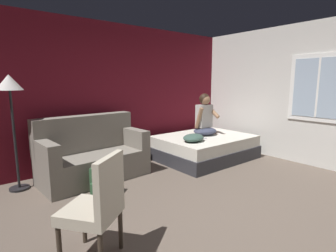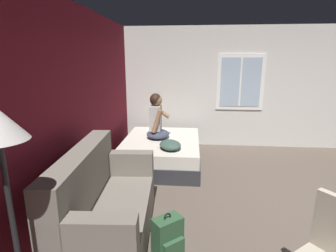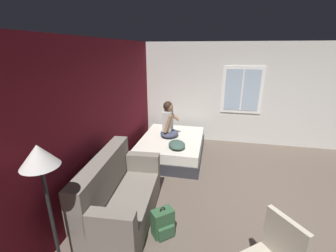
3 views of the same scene
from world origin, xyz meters
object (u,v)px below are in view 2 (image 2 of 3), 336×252
at_px(bed, 161,151).
at_px(couch, 105,207).
at_px(cell_phone, 169,143).
at_px(person_seated, 157,120).
at_px(backpack, 168,236).
at_px(throw_pillow, 170,145).
at_px(floor_lamp, 0,148).

height_order(bed, couch, couch).
bearing_deg(bed, couch, 171.02).
bearing_deg(couch, cell_phone, -14.28).
distance_m(couch, cell_phone, 2.16).
height_order(couch, cell_phone, couch).
distance_m(couch, person_seated, 2.45).
distance_m(bed, couch, 2.33).
relative_size(backpack, cell_phone, 3.18).
xyz_separation_m(couch, person_seated, (2.39, -0.27, 0.44)).
relative_size(couch, throw_pillow, 3.65).
height_order(couch, person_seated, person_seated).
distance_m(throw_pillow, cell_phone, 0.34).
relative_size(bed, cell_phone, 13.36).
xyz_separation_m(bed, throw_pillow, (-0.54, -0.22, 0.31)).
distance_m(couch, backpack, 0.77).
distance_m(bed, person_seated, 0.61).
bearing_deg(floor_lamp, couch, -13.17).
bearing_deg(person_seated, throw_pillow, -153.58).
relative_size(couch, backpack, 3.83).
height_order(bed, cell_phone, cell_phone).
height_order(person_seated, backpack, person_seated).
relative_size(bed, couch, 1.10).
relative_size(backpack, floor_lamp, 0.27).
xyz_separation_m(throw_pillow, cell_phone, (0.33, 0.05, -0.07)).
bearing_deg(bed, person_seated, 45.66).
bearing_deg(bed, floor_lamp, 169.68).
distance_m(person_seated, floor_lamp, 3.54).
relative_size(bed, backpack, 4.20).
xyz_separation_m(throw_pillow, floor_lamp, (-2.82, 0.83, 0.88)).
bearing_deg(cell_phone, couch, 171.85).
bearing_deg(throw_pillow, bed, 22.04).
height_order(throw_pillow, cell_phone, throw_pillow).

